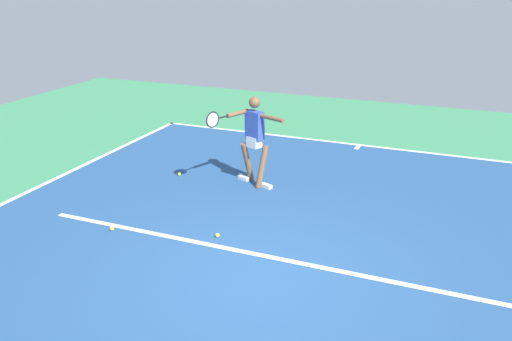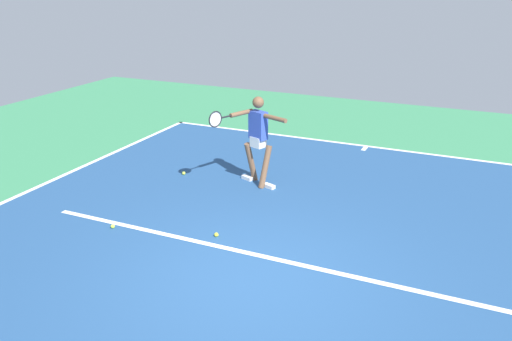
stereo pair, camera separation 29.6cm
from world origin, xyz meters
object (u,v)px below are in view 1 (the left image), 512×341
(tennis_ball_near_service_line, at_px, (112,229))
(tennis_player, at_px, (253,135))
(tennis_ball_by_sideline, at_px, (179,174))
(tennis_ball_far_corner, at_px, (217,235))

(tennis_ball_near_service_line, bearing_deg, tennis_player, -116.21)
(tennis_player, distance_m, tennis_ball_by_sideline, 1.80)
(tennis_player, bearing_deg, tennis_ball_near_service_line, 85.23)
(tennis_ball_by_sideline, xyz_separation_m, tennis_ball_near_service_line, (-0.23, 2.50, 0.00))
(tennis_ball_far_corner, distance_m, tennis_ball_by_sideline, 2.79)
(tennis_ball_far_corner, bearing_deg, tennis_ball_near_service_line, 14.63)
(tennis_ball_by_sideline, relative_size, tennis_ball_near_service_line, 1.00)
(tennis_ball_by_sideline, height_order, tennis_ball_near_service_line, same)
(tennis_player, xyz_separation_m, tennis_ball_near_service_line, (1.30, 2.65, -0.93))
(tennis_ball_by_sideline, distance_m, tennis_ball_near_service_line, 2.51)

